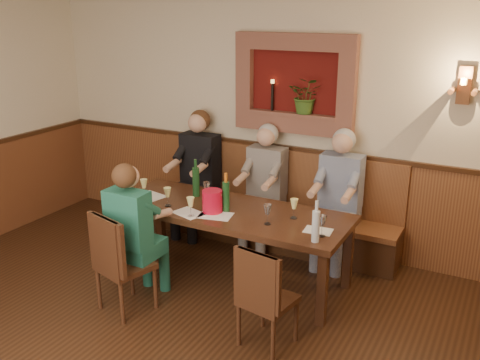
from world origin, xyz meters
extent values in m
cube|color=beige|center=(0.00, 3.00, 1.40)|extent=(6.00, 0.04, 2.80)
cube|color=brown|center=(0.00, 2.98, 0.55)|extent=(6.00, 0.04, 1.10)
cube|color=#381E0F|center=(0.00, 2.98, 1.12)|extent=(6.02, 0.06, 0.05)
cube|color=#540F0C|center=(0.20, 2.98, 1.85)|extent=(1.00, 0.02, 0.70)
cube|color=brown|center=(0.20, 2.94, 2.29)|extent=(1.36, 0.12, 0.18)
cube|color=brown|center=(0.20, 2.94, 1.41)|extent=(1.36, 0.12, 0.18)
cube|color=brown|center=(-0.39, 2.94, 1.85)|extent=(0.18, 0.12, 0.70)
cube|color=brown|center=(0.79, 2.94, 1.85)|extent=(0.18, 0.12, 0.70)
cube|color=brown|center=(0.20, 2.94, 1.52)|extent=(1.00, 0.14, 0.04)
imported|color=#37591E|center=(0.35, 2.94, 1.74)|extent=(0.35, 0.30, 0.39)
cylinder|color=black|center=(-0.05, 2.94, 1.69)|extent=(0.03, 0.03, 0.30)
cylinder|color=#FFBF59|center=(-0.05, 2.94, 1.86)|extent=(0.04, 0.04, 0.04)
cube|color=brown|center=(1.90, 2.95, 1.95)|extent=(0.12, 0.08, 0.35)
cylinder|color=brown|center=(1.80, 2.88, 1.90)|extent=(0.05, 0.18, 0.05)
cylinder|color=brown|center=(2.00, 2.88, 1.90)|extent=(0.05, 0.18, 0.05)
cylinder|color=#FFBF59|center=(1.90, 2.82, 2.00)|extent=(0.06, 0.06, 0.06)
cube|color=#371F10|center=(0.00, 1.85, 0.72)|extent=(2.40, 0.90, 0.06)
cube|color=#371F10|center=(-1.12, 1.48, 0.34)|extent=(0.08, 0.08, 0.69)
cube|color=#371F10|center=(1.12, 1.48, 0.34)|extent=(0.08, 0.08, 0.69)
cube|color=#371F10|center=(-1.12, 2.22, 0.34)|extent=(0.08, 0.08, 0.69)
cube|color=#371F10|center=(1.12, 2.22, 0.34)|extent=(0.08, 0.08, 0.69)
cube|color=#381E0F|center=(0.00, 2.76, 0.20)|extent=(3.00, 0.40, 0.40)
cube|color=brown|center=(0.00, 2.76, 0.42)|extent=(3.00, 0.45, 0.06)
cube|color=brown|center=(0.00, 2.95, 0.78)|extent=(3.00, 0.06, 0.66)
cube|color=#371F10|center=(-0.53, 0.90, 0.20)|extent=(0.50, 0.50, 0.40)
cube|color=#371F10|center=(-0.53, 0.90, 0.43)|extent=(0.52, 0.52, 0.05)
cube|color=#371F10|center=(-0.58, 0.72, 0.70)|extent=(0.42, 0.15, 0.50)
cube|color=#371F10|center=(0.82, 1.02, 0.19)|extent=(0.43, 0.43, 0.37)
cube|color=#371F10|center=(0.82, 1.02, 0.40)|extent=(0.45, 0.45, 0.05)
cube|color=#371F10|center=(0.79, 0.85, 0.66)|extent=(0.39, 0.10, 0.47)
cube|color=black|center=(-0.91, 2.60, 0.23)|extent=(0.45, 0.47, 0.45)
cube|color=black|center=(-0.91, 2.78, 0.92)|extent=(0.45, 0.24, 0.59)
sphere|color=#D8A384|center=(-0.91, 2.74, 1.35)|extent=(0.23, 0.23, 0.23)
sphere|color=#4C2D19|center=(-0.91, 2.79, 1.37)|extent=(0.25, 0.25, 0.25)
cube|color=#5A5552|center=(-0.02, 2.61, 0.23)|extent=(0.42, 0.44, 0.45)
cube|color=#5A5552|center=(-0.02, 2.78, 0.88)|extent=(0.42, 0.22, 0.55)
sphere|color=#D8A384|center=(-0.02, 2.74, 1.29)|extent=(0.21, 0.21, 0.21)
sphere|color=#B2B2B2|center=(-0.02, 2.79, 1.31)|extent=(0.23, 0.23, 0.23)
cube|color=navy|center=(0.84, 2.60, 0.23)|extent=(0.43, 0.46, 0.45)
cube|color=navy|center=(0.84, 2.78, 0.90)|extent=(0.43, 0.23, 0.57)
sphere|color=#D8A384|center=(0.84, 2.74, 1.32)|extent=(0.22, 0.22, 0.22)
sphere|color=#B2B2B2|center=(0.84, 2.79, 1.34)|extent=(0.24, 0.24, 0.24)
cube|color=#164A50|center=(-0.53, 1.14, 0.23)|extent=(0.40, 0.41, 0.45)
cube|color=#164A50|center=(-0.53, 0.98, 0.86)|extent=(0.40, 0.21, 0.52)
sphere|color=#D8A384|center=(-0.53, 1.02, 1.24)|extent=(0.20, 0.20, 0.20)
sphere|color=#4C2D19|center=(-0.53, 0.97, 1.26)|extent=(0.22, 0.22, 0.22)
cylinder|color=red|center=(-0.10, 1.71, 0.86)|extent=(0.23, 0.23, 0.22)
cylinder|color=#19471E|center=(0.01, 1.79, 0.90)|extent=(0.08, 0.08, 0.30)
cylinder|color=orange|center=(0.01, 1.79, 1.09)|extent=(0.03, 0.03, 0.09)
cylinder|color=#19471E|center=(-0.48, 2.02, 0.90)|extent=(0.10, 0.10, 0.31)
cylinder|color=#19471E|center=(-0.48, 2.02, 1.10)|extent=(0.04, 0.04, 0.09)
cylinder|color=silver|center=(1.02, 1.53, 0.89)|extent=(0.07, 0.07, 0.28)
cylinder|color=silver|center=(1.02, 1.53, 1.07)|extent=(0.03, 0.03, 0.09)
cube|color=white|center=(-0.90, 1.79, 0.75)|extent=(0.35, 0.28, 0.00)
cube|color=white|center=(-0.03, 1.64, 0.75)|extent=(0.35, 0.28, 0.00)
cube|color=white|center=(0.96, 1.76, 0.75)|extent=(0.26, 0.20, 0.00)
cube|color=white|center=(-0.28, 1.57, 0.75)|extent=(0.35, 0.29, 0.00)
camera|label=1|loc=(2.40, -2.42, 2.66)|focal=40.00mm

